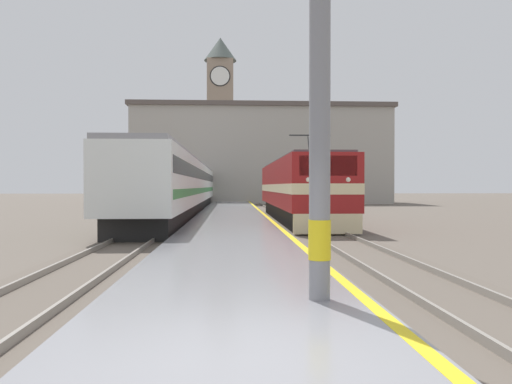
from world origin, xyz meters
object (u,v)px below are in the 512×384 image
passenger_train (186,186)px  catenary_mast (325,46)px  clock_tower (220,114)px  locomotive_train (297,189)px

passenger_train → catenary_mast: catenary_mast is taller
catenary_mast → clock_tower: size_ratio=0.33×
locomotive_train → catenary_mast: catenary_mast is taller
passenger_train → locomotive_train: bearing=-52.8°
locomotive_train → catenary_mast: 21.65m
passenger_train → catenary_mast: 31.47m
passenger_train → clock_tower: size_ratio=1.84×
locomotive_train → clock_tower: 45.04m
locomotive_train → passenger_train: (-7.30, 9.64, 0.23)m
locomotive_train → clock_tower: clock_tower is taller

